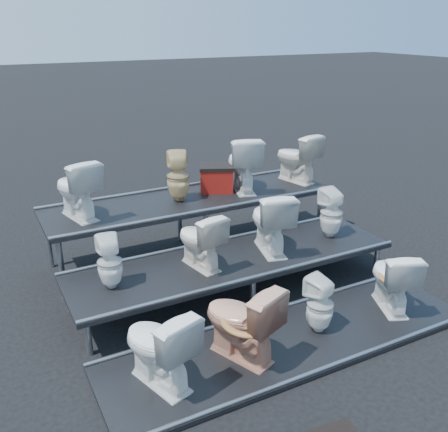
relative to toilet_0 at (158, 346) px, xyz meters
name	(u,v)px	position (x,y,z in m)	size (l,w,h in m)	color
ground	(234,290)	(1.51, 1.30, -0.47)	(80.00, 80.00, 0.00)	black
tier_front	(291,341)	(1.51, 0.00, -0.44)	(4.20, 1.20, 0.06)	black
tier_mid	(234,274)	(1.51, 1.30, -0.24)	(4.20, 1.20, 0.46)	black
tier_back	(192,226)	(1.51, 2.60, -0.04)	(4.20, 1.20, 0.86)	black
toilet_0	(158,346)	(0.00, 0.00, 0.00)	(0.46, 0.80, 0.82)	white
toilet_1	(241,321)	(0.87, 0.00, 0.01)	(0.47, 0.82, 0.84)	tan
toilet_2	(320,304)	(1.86, 0.00, -0.08)	(0.29, 0.30, 0.65)	white
toilet_3	(392,278)	(2.92, 0.00, -0.03)	(0.43, 0.75, 0.77)	white
toilet_4	(110,262)	(-0.07, 1.30, 0.30)	(0.28, 0.28, 0.62)	white
toilet_5	(200,240)	(1.04, 1.30, 0.34)	(0.39, 0.69, 0.71)	silver
toilet_6	(270,221)	(2.03, 1.30, 0.40)	(0.46, 0.81, 0.83)	white
toilet_7	(331,213)	(3.03, 1.30, 0.33)	(0.31, 0.32, 0.69)	white
toilet_8	(76,189)	(-0.10, 2.60, 0.79)	(0.44, 0.77, 0.79)	white
toilet_9	(178,177)	(1.31, 2.60, 0.75)	(0.32, 0.33, 0.71)	#D8BB81
toilet_10	(243,163)	(2.36, 2.60, 0.81)	(0.47, 0.82, 0.84)	white
toilet_11	(297,157)	(3.34, 2.60, 0.78)	(0.43, 0.76, 0.78)	silver
red_crate	(216,179)	(1.99, 2.76, 0.57)	(0.48, 0.39, 0.35)	#9F1911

